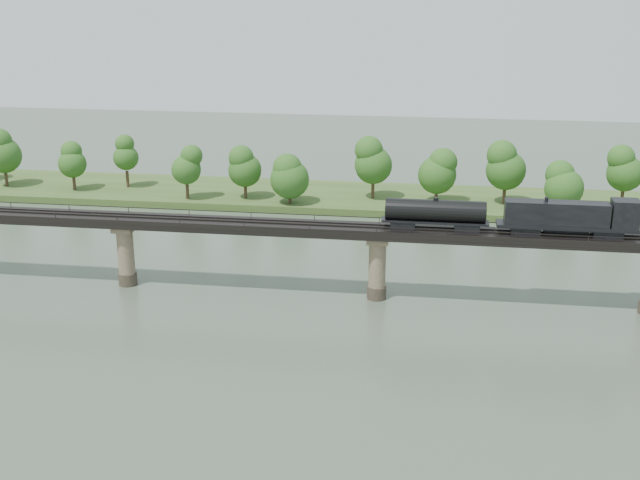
# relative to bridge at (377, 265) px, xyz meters

# --- Properties ---
(ground) EXTENTS (400.00, 400.00, 0.00)m
(ground) POSITION_rel_bridge_xyz_m (0.00, -30.00, -5.46)
(ground) COLOR #384637
(ground) RESTS_ON ground
(far_bank) EXTENTS (300.00, 24.00, 1.60)m
(far_bank) POSITION_rel_bridge_xyz_m (0.00, 55.00, -4.66)
(far_bank) COLOR #334C1E
(far_bank) RESTS_ON ground
(bridge) EXTENTS (236.00, 30.00, 11.50)m
(bridge) POSITION_rel_bridge_xyz_m (0.00, 0.00, 0.00)
(bridge) COLOR #473A2D
(bridge) RESTS_ON ground
(bridge_superstructure) EXTENTS (220.00, 4.90, 0.75)m
(bridge_superstructure) POSITION_rel_bridge_xyz_m (0.00, 0.00, 6.33)
(bridge_superstructure) COLOR black
(bridge_superstructure) RESTS_ON bridge
(far_treeline) EXTENTS (289.06, 17.54, 13.60)m
(far_treeline) POSITION_rel_bridge_xyz_m (-8.21, 50.52, 3.37)
(far_treeline) COLOR #382619
(far_treeline) RESTS_ON far_bank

